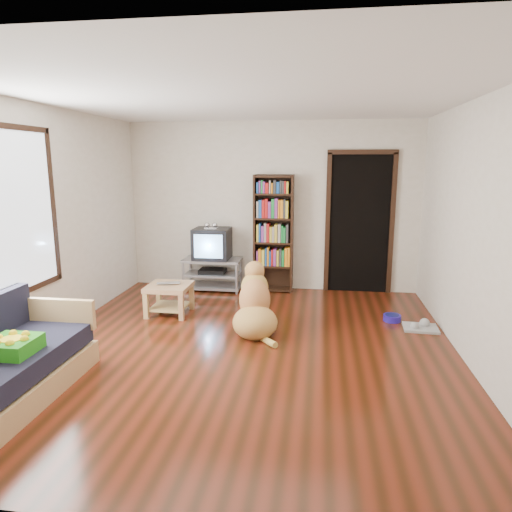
# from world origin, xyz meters

# --- Properties ---
(ground) EXTENTS (5.00, 5.00, 0.00)m
(ground) POSITION_xyz_m (0.00, 0.00, 0.00)
(ground) COLOR #591E0F
(ground) RESTS_ON ground
(ceiling) EXTENTS (5.00, 5.00, 0.00)m
(ceiling) POSITION_xyz_m (0.00, 0.00, 2.60)
(ceiling) COLOR white
(ceiling) RESTS_ON ground
(wall_back) EXTENTS (4.50, 0.00, 4.50)m
(wall_back) POSITION_xyz_m (0.00, 2.50, 1.30)
(wall_back) COLOR silver
(wall_back) RESTS_ON ground
(wall_front) EXTENTS (4.50, 0.00, 4.50)m
(wall_front) POSITION_xyz_m (0.00, -2.50, 1.30)
(wall_front) COLOR silver
(wall_front) RESTS_ON ground
(wall_left) EXTENTS (0.00, 5.00, 5.00)m
(wall_left) POSITION_xyz_m (-2.25, 0.00, 1.30)
(wall_left) COLOR silver
(wall_left) RESTS_ON ground
(wall_right) EXTENTS (0.00, 5.00, 5.00)m
(wall_right) POSITION_xyz_m (2.25, 0.00, 1.30)
(wall_right) COLOR silver
(wall_right) RESTS_ON ground
(green_cushion) EXTENTS (0.38, 0.38, 0.12)m
(green_cushion) POSITION_xyz_m (-1.75, -1.33, 0.48)
(green_cushion) COLOR #29981C
(green_cushion) RESTS_ON sofa
(laptop) EXTENTS (0.34, 0.27, 0.02)m
(laptop) POSITION_xyz_m (-1.20, 0.99, 0.41)
(laptop) COLOR #B8B8BD
(laptop) RESTS_ON coffee_table
(dog_bowl) EXTENTS (0.22, 0.22, 0.08)m
(dog_bowl) POSITION_xyz_m (1.70, 1.14, 0.04)
(dog_bowl) COLOR #24169B
(dog_bowl) RESTS_ON ground
(grey_rag) EXTENTS (0.42, 0.34, 0.03)m
(grey_rag) POSITION_xyz_m (2.00, 0.89, 0.01)
(grey_rag) COLOR #ADADAD
(grey_rag) RESTS_ON ground
(window) EXTENTS (0.03, 1.46, 1.70)m
(window) POSITION_xyz_m (-2.23, -0.50, 1.50)
(window) COLOR white
(window) RESTS_ON wall_left
(doorway) EXTENTS (1.03, 0.05, 2.19)m
(doorway) POSITION_xyz_m (1.35, 2.48, 1.12)
(doorway) COLOR black
(doorway) RESTS_ON wall_back
(tv_stand) EXTENTS (0.90, 0.45, 0.50)m
(tv_stand) POSITION_xyz_m (-0.90, 2.25, 0.27)
(tv_stand) COLOR #99999E
(tv_stand) RESTS_ON ground
(crt_tv) EXTENTS (0.55, 0.52, 0.58)m
(crt_tv) POSITION_xyz_m (-0.90, 2.27, 0.74)
(crt_tv) COLOR black
(crt_tv) RESTS_ON tv_stand
(bookshelf) EXTENTS (0.60, 0.30, 1.80)m
(bookshelf) POSITION_xyz_m (0.05, 2.34, 1.00)
(bookshelf) COLOR black
(bookshelf) RESTS_ON ground
(coffee_table) EXTENTS (0.55, 0.55, 0.40)m
(coffee_table) POSITION_xyz_m (-1.20, 1.02, 0.28)
(coffee_table) COLOR tan
(coffee_table) RESTS_ON ground
(dog) EXTENTS (0.61, 0.97, 0.84)m
(dog) POSITION_xyz_m (0.02, 0.54, 0.31)
(dog) COLOR #BA7F47
(dog) RESTS_ON ground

